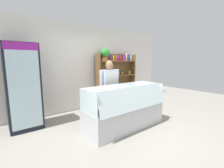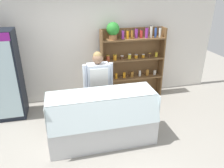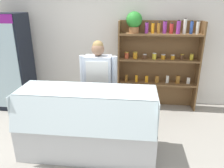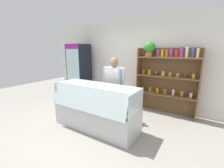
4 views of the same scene
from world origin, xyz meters
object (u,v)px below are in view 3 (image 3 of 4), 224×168
at_px(shelving_unit, 154,54).
at_px(deli_display_case, 88,133).
at_px(drinks_fridge, 12,63).
at_px(shop_clerk, 99,80).

xyz_separation_m(shelving_unit, deli_display_case, (-1.05, -1.70, -0.84)).
relative_size(drinks_fridge, shop_clerk, 1.24).
xyz_separation_m(drinks_fridge, deli_display_case, (1.86, -1.40, -0.67)).
bearing_deg(drinks_fridge, deli_display_case, -36.86).
bearing_deg(shelving_unit, shop_clerk, -133.86).
relative_size(shelving_unit, deli_display_case, 1.01).
bearing_deg(deli_display_case, drinks_fridge, 143.14).
bearing_deg(deli_display_case, shelving_unit, 58.32).
distance_m(shelving_unit, shop_clerk, 1.44).
distance_m(drinks_fridge, shelving_unit, 2.93).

